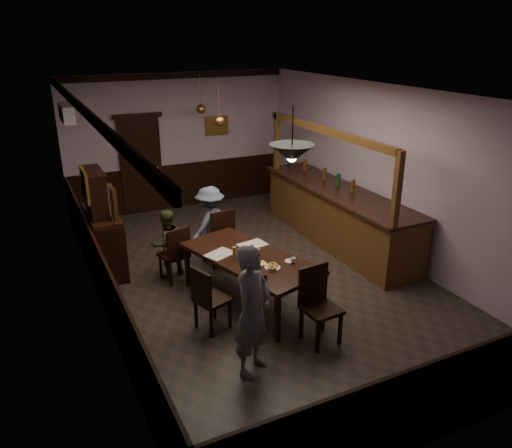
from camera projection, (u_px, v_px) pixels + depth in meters
room at (257, 190)px, 7.78m from camera, size 5.01×8.01×3.01m
dining_table at (250, 260)px, 7.31m from camera, size 1.57×2.39×0.75m
chair_far_left at (176, 252)px, 7.97m from camera, size 0.49×0.49×0.95m
chair_far_right at (220, 235)px, 8.50m from camera, size 0.50×0.50×1.04m
chair_near at (318, 301)px, 6.45m from camera, size 0.48×0.48×1.03m
chair_side at (208, 297)px, 6.66m from camera, size 0.51×0.51×0.94m
person_standing at (253, 311)px, 5.75m from camera, size 0.71×0.66×1.63m
person_seated_left at (167, 244)px, 8.14m from camera, size 0.64×0.55×1.16m
person_seated_right at (210, 224)px, 8.67m from camera, size 1.01×0.86×1.36m
newspaper_left at (220, 254)px, 7.35m from camera, size 0.51×0.45×0.01m
newspaper_right at (252, 245)px, 7.67m from camera, size 0.47×0.37×0.01m
napkin at (261, 263)px, 7.06m from camera, size 0.19×0.19×0.00m
saucer at (290, 261)px, 7.12m from camera, size 0.15×0.15×0.01m
coffee_cup at (293, 260)px, 7.04m from camera, size 0.10×0.10×0.07m
pastry_plate at (273, 268)px, 6.91m from camera, size 0.22×0.22×0.01m
pastry_ring_a at (272, 268)px, 6.85m from camera, size 0.13×0.13×0.04m
pastry_ring_b at (273, 265)px, 6.94m from camera, size 0.13×0.13×0.04m
soda_can at (258, 253)px, 7.25m from camera, size 0.07×0.07×0.12m
beer_glass at (234, 253)px, 7.15m from camera, size 0.06×0.06×0.20m
water_glass at (252, 249)px, 7.35m from camera, size 0.06×0.06×0.15m
pepper_mill at (265, 279)px, 6.46m from camera, size 0.04×0.04×0.14m
sideboard at (103, 231)px, 8.30m from camera, size 0.48×1.33×1.76m
bar_counter at (337, 214)px, 9.45m from camera, size 0.93×4.02×2.25m
door_back at (141, 166)px, 10.89m from camera, size 0.90×0.06×2.10m
ac_unit at (67, 113)px, 8.90m from camera, size 0.20×0.85×0.30m
picture_left_small at (113, 203)px, 5.20m from camera, size 0.04×0.28×0.36m
picture_left_large at (85, 185)px, 7.38m from camera, size 0.04×0.62×0.48m
picture_back at (217, 126)px, 11.35m from camera, size 0.55×0.04×0.42m
pendant_iron at (292, 153)px, 6.13m from camera, size 0.56×0.56×0.69m
pendant_brass_mid at (219, 121)px, 9.03m from camera, size 0.20×0.20×0.81m
pendant_brass_far at (201, 109)px, 10.37m from camera, size 0.20×0.20×0.81m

